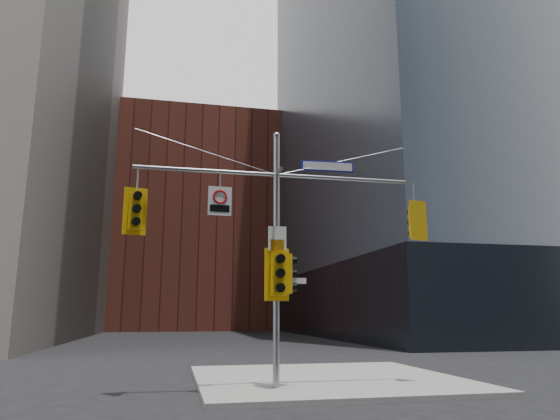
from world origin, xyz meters
name	(u,v)px	position (x,y,z in m)	size (l,w,h in m)	color
ground	(294,407)	(0.00, 0.00, 0.00)	(160.00, 160.00, 0.00)	black
sidewalk_corner	(326,379)	(2.00, 4.00, 0.07)	(8.00, 8.00, 0.15)	gray
podium_ne	(497,303)	(28.00, 32.00, 3.00)	(36.40, 36.40, 6.00)	black
brick_midrise	(196,226)	(0.00, 58.00, 14.00)	(26.00, 20.00, 28.00)	maroon
signal_assembly	(276,229)	(0.00, 1.99, 4.42)	(8.00, 0.80, 7.30)	gray
traffic_light_west_arm	(136,210)	(-3.85, 2.01, 4.80)	(0.62, 0.55, 1.30)	#D89F0B
traffic_light_east_arm	(415,221)	(4.27, 1.99, 4.80)	(0.57, 0.50, 1.20)	#D89F0B
traffic_light_pole_side	(288,274)	(0.33, 2.00, 3.16)	(0.44, 0.38, 1.10)	#D89F0B
traffic_light_pole_front	(278,274)	(0.00, 1.73, 3.14)	(0.69, 0.54, 1.44)	#D89F0B
street_sign_blade	(328,166)	(1.55, 2.00, 6.35)	(1.59, 0.12, 0.31)	#111D9F
regulatory_sign_arm	(220,200)	(-1.61, 1.97, 5.18)	(0.66, 0.09, 0.82)	silver
regulatory_sign_pole	(277,239)	(0.00, 1.88, 4.11)	(0.52, 0.04, 0.68)	silver
street_blade_ew	(292,281)	(0.45, 2.00, 2.97)	(0.81, 0.06, 0.16)	silver
street_blade_ns	(273,292)	(0.00, 2.45, 2.69)	(0.10, 0.79, 0.16)	#145926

